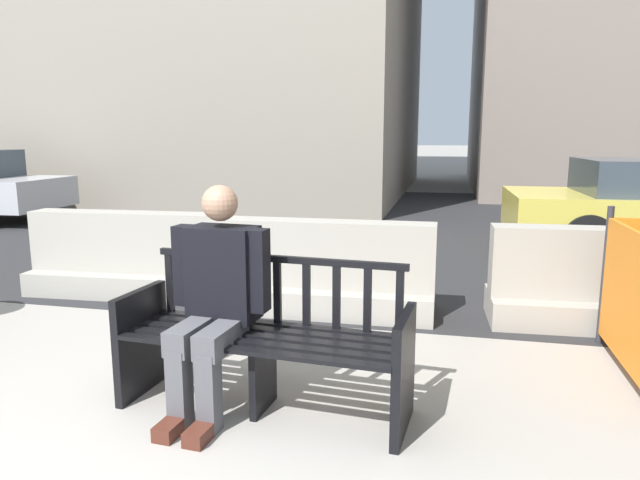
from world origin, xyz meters
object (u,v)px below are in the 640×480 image
object	(u,v)px
jersey_barrier_right	(613,287)
jersey_barrier_left	(129,261)
seated_person	(216,294)
jersey_barrier_centre	(324,275)
street_bench	(264,344)

from	to	relation	value
jersey_barrier_right	jersey_barrier_left	bearing A→B (deg)	179.62
seated_person	jersey_barrier_centre	world-z (taller)	seated_person
jersey_barrier_centre	jersey_barrier_left	xyz separation A→B (m)	(-2.06, 0.15, 0.00)
jersey_barrier_centre	jersey_barrier_right	xyz separation A→B (m)	(2.46, 0.12, 0.00)
seated_person	jersey_barrier_right	distance (m)	3.40
jersey_barrier_left	jersey_barrier_centre	bearing A→B (deg)	-4.05
street_bench	jersey_barrier_left	distance (m)	2.98
street_bench	seated_person	world-z (taller)	seated_person
seated_person	jersey_barrier_centre	distance (m)	2.01
jersey_barrier_right	street_bench	bearing A→B (deg)	-139.32
street_bench	jersey_barrier_left	bearing A→B (deg)	135.71
jersey_barrier_right	seated_person	bearing A→B (deg)	-141.93
street_bench	jersey_barrier_centre	xyz separation A→B (m)	(-0.07, 1.94, -0.06)
jersey_barrier_left	jersey_barrier_right	world-z (taller)	same
seated_person	jersey_barrier_left	distance (m)	2.84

